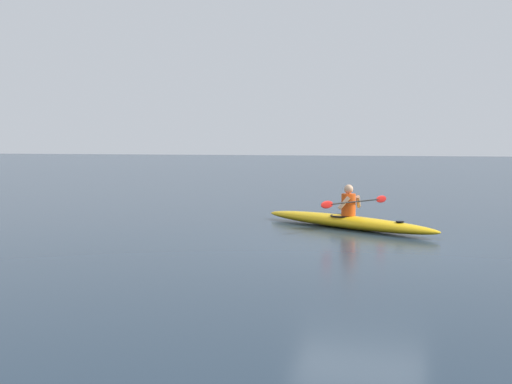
% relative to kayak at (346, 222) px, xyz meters
% --- Properties ---
extents(ground_plane, '(160.00, 160.00, 0.00)m').
position_rel_kayak_xyz_m(ground_plane, '(-0.62, 2.58, -0.15)').
color(ground_plane, '#1E2D3D').
extents(kayak, '(4.56, 3.15, 0.30)m').
position_rel_kayak_xyz_m(kayak, '(0.00, 0.00, 0.00)').
color(kayak, '#EAB214').
rests_on(kayak, ground).
extents(kayaker, '(1.28, 2.04, 0.72)m').
position_rel_kayak_xyz_m(kayaker, '(-0.09, 0.05, 0.46)').
color(kayaker, '#E04C14').
rests_on(kayaker, kayak).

